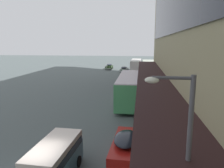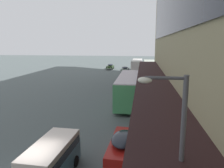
{
  "view_description": "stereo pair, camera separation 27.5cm",
  "coord_description": "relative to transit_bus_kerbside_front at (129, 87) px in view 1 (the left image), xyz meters",
  "views": [
    {
      "loc": [
        5.05,
        -9.33,
        7.11
      ],
      "look_at": [
        1.17,
        20.57,
        1.53
      ],
      "focal_mm": 35.0,
      "sensor_mm": 36.0,
      "label": 1
    },
    {
      "loc": [
        5.32,
        -9.29,
        7.11
      ],
      "look_at": [
        1.17,
        20.57,
        1.53
      ],
      "focal_mm": 35.0,
      "sensor_mm": 36.0,
      "label": 2
    }
  ],
  "objects": [
    {
      "name": "sedan_trailing_near",
      "position": [
        0.52,
        -13.06,
        -1.14
      ],
      "size": [
        2.03,
        5.06,
        1.54
      ],
      "color": "#A51713",
      "rests_on": "ground"
    },
    {
      "name": "sedan_lead_near",
      "position": [
        0.65,
        39.09,
        -1.14
      ],
      "size": [
        2.13,
        4.8,
        1.54
      ],
      "color": "beige",
      "rests_on": "ground"
    },
    {
      "name": "vw_van",
      "position": [
        -3.11,
        -15.76,
        -0.8
      ],
      "size": [
        2.04,
        4.62,
        1.96
      ],
      "color": "teal",
      "rests_on": "ground"
    },
    {
      "name": "transit_bus_kerbside_front",
      "position": [
        0.0,
        0.0,
        0.0
      ],
      "size": [
        2.88,
        11.43,
        3.32
      ],
      "color": "#439559",
      "rests_on": "ground"
    },
    {
      "name": "street_lamp",
      "position": [
        2.64,
        -19.5,
        1.83
      ],
      "size": [
        1.5,
        0.28,
        6.06
      ],
      "color": "#4C4C51",
      "rests_on": "sidewalk_kerb"
    },
    {
      "name": "pedestrian_at_kerb",
      "position": [
        3.26,
        -11.72,
        -0.72
      ],
      "size": [
        0.52,
        0.43,
        1.86
      ],
      "color": "black",
      "rests_on": "sidewalk_kerb"
    },
    {
      "name": "fire_hydrant",
      "position": [
        2.9,
        -7.58,
        -1.41
      ],
      "size": [
        0.2,
        0.4,
        0.7
      ],
      "color": "red",
      "rests_on": "sidewalk_kerb"
    },
    {
      "name": "sedan_second_near",
      "position": [
        -7.41,
        34.82,
        -1.13
      ],
      "size": [
        1.78,
        4.95,
        1.55
      ],
      "color": "#243B19",
      "rests_on": "ground"
    },
    {
      "name": "transit_bus_kerbside_rear",
      "position": [
        0.2,
        29.52,
        -0.11
      ],
      "size": [
        2.81,
        10.58,
        3.1
      ],
      "color": "beige",
      "rests_on": "ground"
    },
    {
      "name": "sedan_lead_mid",
      "position": [
        -2.79,
        29.46,
        -1.19
      ],
      "size": [
        1.98,
        5.08,
        1.42
      ],
      "color": "gray",
      "rests_on": "ground"
    }
  ]
}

